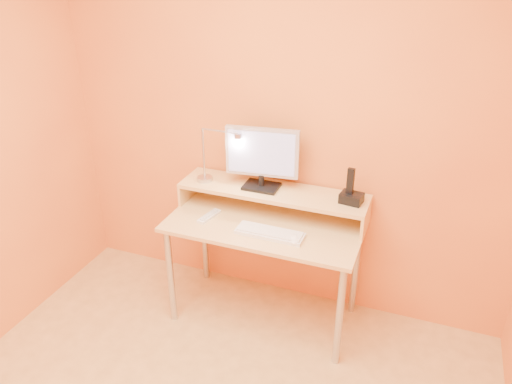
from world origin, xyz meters
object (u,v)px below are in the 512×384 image
at_px(monitor_panel, 262,152).
at_px(keyboard, 270,234).
at_px(phone_dock, 351,198).
at_px(mouse, 294,239).
at_px(lamp_base, 205,179).
at_px(remote_control, 209,216).

distance_m(monitor_panel, keyboard, 0.50).
distance_m(phone_dock, mouse, 0.43).
relative_size(phone_dock, keyboard, 0.32).
bearing_deg(lamp_base, keyboard, -24.45).
bearing_deg(phone_dock, mouse, -123.09).
bearing_deg(phone_dock, remote_control, -157.78).
bearing_deg(lamp_base, mouse, -20.90).
height_order(monitor_panel, mouse, monitor_panel).
bearing_deg(phone_dock, keyboard, -138.42).
xyz_separation_m(keyboard, mouse, (0.16, -0.02, 0.01)).
distance_m(monitor_panel, remote_control, 0.52).
bearing_deg(lamp_base, remote_control, -58.63).
xyz_separation_m(phone_dock, keyboard, (-0.42, -0.27, -0.18)).
relative_size(phone_dock, mouse, 1.19).
height_order(monitor_panel, phone_dock, monitor_panel).
xyz_separation_m(lamp_base, phone_dock, (0.95, 0.03, 0.02)).
distance_m(monitor_panel, lamp_base, 0.45).
bearing_deg(monitor_panel, lamp_base, 178.83).
bearing_deg(keyboard, monitor_panel, 119.40).
relative_size(monitor_panel, lamp_base, 4.56).
bearing_deg(keyboard, mouse, -6.62).
xyz_separation_m(monitor_panel, keyboard, (0.15, -0.28, -0.39)).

